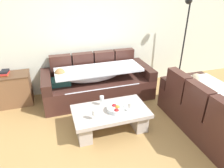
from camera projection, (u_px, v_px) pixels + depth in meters
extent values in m
plane|color=#A7804A|center=(120.00, 150.00, 2.95)|extent=(14.00, 14.00, 0.00)
cube|color=silver|center=(86.00, 28.00, 4.18)|extent=(9.00, 0.10, 2.70)
cube|color=#43241E|center=(99.00, 88.00, 4.24)|extent=(2.21, 0.92, 0.42)
cube|color=#43241E|center=(61.00, 66.00, 4.18)|extent=(0.44, 0.16, 0.46)
cube|color=#43241E|center=(83.00, 64.00, 4.31)|extent=(0.44, 0.16, 0.46)
cube|color=#43241E|center=(104.00, 61.00, 4.43)|extent=(0.44, 0.16, 0.46)
cube|color=#43241E|center=(124.00, 59.00, 4.56)|extent=(0.44, 0.16, 0.46)
cube|color=#351D18|center=(46.00, 81.00, 3.83)|extent=(0.18, 0.92, 0.20)
cube|color=#351D18|center=(143.00, 69.00, 4.38)|extent=(0.18, 0.92, 0.20)
cube|color=#2D6660|center=(61.00, 82.00, 3.91)|extent=(0.36, 0.28, 0.11)
sphere|color=#936B4C|center=(60.00, 75.00, 3.81)|extent=(0.21, 0.21, 0.21)
sphere|color=#9E7042|center=(60.00, 74.00, 3.79)|extent=(0.20, 0.20, 0.20)
ellipsoid|color=silver|center=(92.00, 75.00, 4.01)|extent=(1.10, 0.44, 0.28)
cube|color=silver|center=(99.00, 70.00, 3.98)|extent=(1.70, 0.60, 0.05)
cube|color=silver|center=(104.00, 97.00, 3.86)|extent=(1.44, 0.04, 0.38)
cube|color=#43241E|center=(212.00, 119.00, 3.27)|extent=(0.92, 1.88, 0.42)
cube|color=#43241E|center=(224.00, 119.00, 2.54)|extent=(0.16, 0.48, 0.46)
cube|color=#43241E|center=(198.00, 100.00, 2.97)|extent=(0.16, 0.48, 0.46)
cube|color=#43241E|center=(178.00, 85.00, 3.41)|extent=(0.16, 0.48, 0.46)
cube|color=#351D18|center=(184.00, 80.00, 3.86)|extent=(0.92, 0.18, 0.20)
cube|color=gray|center=(193.00, 89.00, 3.65)|extent=(0.28, 0.36, 0.11)
sphere|color=beige|center=(196.00, 80.00, 3.59)|extent=(0.21, 0.21, 0.21)
sphere|color=#CCB793|center=(196.00, 79.00, 3.58)|extent=(0.20, 0.20, 0.20)
ellipsoid|color=white|center=(222.00, 101.00, 3.10)|extent=(0.44, 0.96, 0.28)
cube|color=white|center=(222.00, 94.00, 3.09)|extent=(0.60, 1.40, 0.05)
cube|color=#B6ACA6|center=(110.00, 111.00, 3.22)|extent=(1.20, 0.68, 0.06)
cube|color=#B6ACA6|center=(83.00, 126.00, 3.19)|extent=(0.20, 0.54, 0.32)
cube|color=#B6ACA6|center=(136.00, 116.00, 3.43)|extent=(0.20, 0.54, 0.32)
cylinder|color=silver|center=(116.00, 109.00, 3.17)|extent=(0.28, 0.28, 0.07)
sphere|color=orange|center=(117.00, 108.00, 3.16)|extent=(0.08, 0.08, 0.08)
sphere|color=#B21E22|center=(114.00, 106.00, 3.20)|extent=(0.08, 0.08, 0.08)
sphere|color=#AD1A19|center=(117.00, 111.00, 3.08)|extent=(0.08, 0.08, 0.08)
cylinder|color=silver|center=(94.00, 119.00, 2.99)|extent=(0.06, 0.06, 0.01)
cylinder|color=silver|center=(94.00, 117.00, 2.97)|extent=(0.01, 0.01, 0.07)
cylinder|color=silver|center=(94.00, 112.00, 2.93)|extent=(0.07, 0.07, 0.08)
cylinder|color=silver|center=(130.00, 111.00, 3.16)|extent=(0.06, 0.06, 0.01)
cylinder|color=silver|center=(130.00, 109.00, 3.15)|extent=(0.01, 0.01, 0.07)
cylinder|color=silver|center=(130.00, 105.00, 3.11)|extent=(0.07, 0.07, 0.08)
cylinder|color=silver|center=(102.00, 105.00, 3.34)|extent=(0.06, 0.06, 0.01)
cylinder|color=silver|center=(102.00, 103.00, 3.32)|extent=(0.01, 0.01, 0.07)
cylinder|color=silver|center=(102.00, 99.00, 3.29)|extent=(0.07, 0.07, 0.08)
cube|color=white|center=(123.00, 109.00, 3.22)|extent=(0.28, 0.21, 0.01)
cube|color=brown|center=(12.00, 90.00, 3.96)|extent=(0.70, 0.42, 0.62)
cube|color=brown|center=(9.00, 75.00, 3.81)|extent=(0.72, 0.44, 0.02)
cube|color=#B76623|center=(5.00, 74.00, 3.80)|extent=(0.12, 0.20, 0.02)
cube|color=red|center=(4.00, 73.00, 3.78)|extent=(0.16, 0.23, 0.04)
cube|color=black|center=(4.00, 71.00, 3.76)|extent=(0.15, 0.21, 0.04)
cylinder|color=black|center=(177.00, 82.00, 4.95)|extent=(0.28, 0.28, 0.02)
cylinder|color=black|center=(183.00, 46.00, 4.54)|extent=(0.03, 0.03, 1.80)
sphere|color=black|center=(189.00, 1.00, 3.99)|extent=(0.14, 0.14, 0.14)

